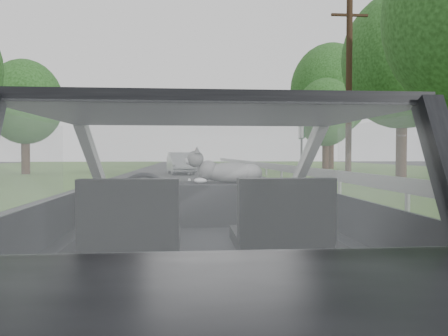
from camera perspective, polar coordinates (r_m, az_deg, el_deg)
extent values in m
cube|color=black|center=(2.65, -2.43, -8.80)|extent=(1.80, 4.00, 1.45)
cube|color=black|center=(3.25, -2.91, -4.60)|extent=(1.58, 0.45, 0.30)
cube|color=black|center=(2.35, -11.97, -6.35)|extent=(0.50, 0.72, 0.42)
cube|color=black|center=(2.39, 7.54, -6.20)|extent=(0.50, 0.72, 0.42)
torus|color=black|center=(2.96, -10.49, -3.89)|extent=(0.36, 0.36, 0.04)
ellipsoid|color=gray|center=(3.22, 0.99, -0.43)|extent=(0.60, 0.20, 0.27)
cube|color=#949494|center=(13.37, 14.41, -0.96)|extent=(0.05, 90.00, 0.32)
imported|color=#B8BABF|center=(26.94, -5.65, 0.64)|extent=(2.14, 4.24, 1.34)
cube|color=#144D1D|center=(20.03, 10.09, 1.90)|extent=(0.11, 1.01, 2.51)
cylinder|color=black|center=(19.01, 16.00, 9.72)|extent=(0.29, 0.29, 7.70)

